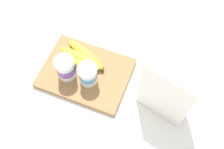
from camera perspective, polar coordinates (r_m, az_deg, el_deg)
ground_plane at (r=1.08m, az=-5.38°, el=0.08°), size 2.40×2.40×0.00m
cutting_board at (r=1.07m, az=-5.43°, el=0.34°), size 0.33×0.25×0.02m
cereal_box at (r=0.91m, az=11.28°, el=-3.64°), size 0.19×0.11×0.26m
yogurt_cup_front at (r=1.00m, az=-4.97°, el=-0.01°), size 0.07×0.07×0.09m
yogurt_cup_back at (r=1.02m, az=-9.55°, el=1.31°), size 0.07×0.07×0.10m
banana_bunch at (r=1.07m, az=-6.05°, el=3.33°), size 0.20×0.12×0.04m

